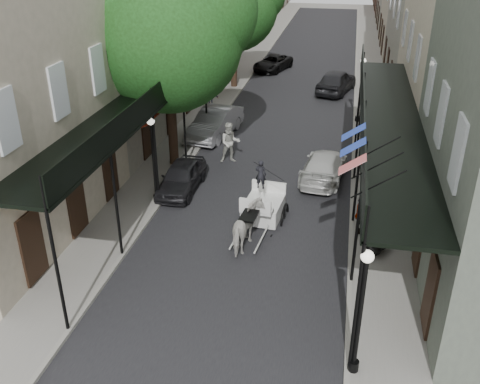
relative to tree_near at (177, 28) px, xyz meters
The scene contains 23 objects.
ground 12.78m from the tree_near, 67.59° to the right, with size 140.00×140.00×0.00m, color gray.
road 12.50m from the tree_near, 66.86° to the left, with size 8.00×90.00×0.01m, color black.
sidewalk_left 11.77m from the tree_near, 94.67° to the left, with size 2.20×90.00×0.12m, color gray.
sidewalk_right 14.91m from the tree_near, 46.88° to the left, with size 2.20×90.00×0.12m, color gray.
building_row_right 23.63m from the tree_near, 57.15° to the left, with size 5.00×80.00×10.50m, color gray.
gallery_left 4.06m from the tree_near, 100.49° to the right, with size 2.20×18.05×4.88m.
gallery_right 9.84m from the tree_near, 19.59° to the right, with size 2.20×18.05×4.88m.
tree_near is the anchor object (origin of this frame).
tree_far 14.02m from the tree_near, 90.19° to the left, with size 6.45×6.00×8.61m.
lamppost_right_near 15.39m from the tree_near, 55.73° to the right, with size 0.32×0.32×3.71m.
lamppost_left 6.10m from the tree_near, 88.66° to the right, with size 0.32×0.32×3.71m.
lamppost_right_far 12.24m from the tree_near, 43.31° to the left, with size 0.32×0.32×3.71m.
horse 9.85m from the tree_near, 56.30° to the right, with size 0.90×1.97×1.66m, color beige.
carriage 8.28m from the tree_near, 41.21° to the right, with size 1.86×2.57×2.78m.
pedestrian_walking 5.94m from the tree_near, 19.58° to the left, with size 0.98×0.77×2.02m, color beige.
pedestrian_sidewalk_left 10.66m from the tree_near, 95.70° to the left, with size 0.97×0.56×1.50m, color gray.
pedestrian_sidewalk_right 11.30m from the tree_near, 31.05° to the right, with size 0.88×0.36×1.49m, color gray.
car_left_near 6.49m from the tree_near, 74.50° to the right, with size 1.51×3.75×1.28m, color black.
car_left_mid 7.06m from the tree_near, 81.68° to the left, with size 1.63×4.66×1.54m, color #A2A1A7.
car_left_far 20.25m from the tree_near, 85.27° to the left, with size 1.95×4.23×1.18m, color black.
car_right_near 8.98m from the tree_near, ahead, with size 1.76×4.33×1.26m, color silver.
car_right_far 16.58m from the tree_near, 64.12° to the left, with size 1.87×4.66×1.59m, color black.
trash_bags 12.59m from the tree_near, 35.12° to the right, with size 0.91×1.06×0.55m.
Camera 1 is at (3.25, -12.77, 10.61)m, focal length 40.00 mm.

